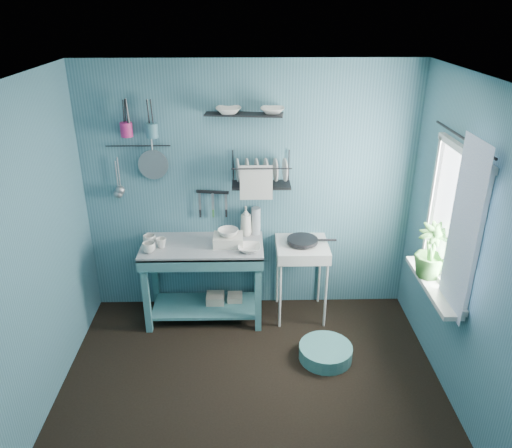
{
  "coord_description": "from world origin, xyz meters",
  "views": [
    {
      "loc": [
        -0.03,
        -3.06,
        2.97
      ],
      "look_at": [
        0.05,
        0.85,
        1.2
      ],
      "focal_mm": 35.0,
      "sensor_mm": 36.0,
      "label": 1
    }
  ],
  "objects_px": {
    "hotplate_stand": "(301,280)",
    "storage_tin_small": "(235,303)",
    "wash_tub": "(228,240)",
    "dish_rack": "(261,170)",
    "utensil_cup_teal": "(152,131)",
    "floor_basin": "(325,352)",
    "potted_plant": "(431,251)",
    "colander": "(153,165)",
    "soap_bottle": "(246,221)",
    "mug_mid": "(161,243)",
    "water_bottle": "(256,221)",
    "work_counter": "(204,281)",
    "utensil_cup_magenta": "(126,130)",
    "mug_left": "(149,248)",
    "frying_pan": "(302,240)",
    "storage_tin_large": "(216,304)",
    "mug_right": "(150,240)"
  },
  "relations": [
    {
      "from": "mug_left",
      "to": "dish_rack",
      "type": "distance_m",
      "value": 1.27
    },
    {
      "from": "soap_bottle",
      "to": "mug_left",
      "type": "bearing_deg",
      "value": -158.2
    },
    {
      "from": "hotplate_stand",
      "to": "frying_pan",
      "type": "xyz_separation_m",
      "value": [
        0.0,
        0.0,
        0.44
      ]
    },
    {
      "from": "wash_tub",
      "to": "utensil_cup_magenta",
      "type": "relative_size",
      "value": 2.15
    },
    {
      "from": "mug_left",
      "to": "hotplate_stand",
      "type": "distance_m",
      "value": 1.53
    },
    {
      "from": "mug_right",
      "to": "storage_tin_small",
      "type": "distance_m",
      "value": 1.11
    },
    {
      "from": "water_bottle",
      "to": "hotplate_stand",
      "type": "height_order",
      "value": "water_bottle"
    },
    {
      "from": "mug_right",
      "to": "wash_tub",
      "type": "distance_m",
      "value": 0.75
    },
    {
      "from": "mug_right",
      "to": "wash_tub",
      "type": "height_order",
      "value": "wash_tub"
    },
    {
      "from": "dish_rack",
      "to": "potted_plant",
      "type": "bearing_deg",
      "value": -25.16
    },
    {
      "from": "wash_tub",
      "to": "utensil_cup_magenta",
      "type": "height_order",
      "value": "utensil_cup_magenta"
    },
    {
      "from": "water_bottle",
      "to": "storage_tin_large",
      "type": "bearing_deg",
      "value": -157.96
    },
    {
      "from": "mug_left",
      "to": "water_bottle",
      "type": "xyz_separation_m",
      "value": [
        1.0,
        0.38,
        0.09
      ]
    },
    {
      "from": "work_counter",
      "to": "potted_plant",
      "type": "height_order",
      "value": "potted_plant"
    },
    {
      "from": "work_counter",
      "to": "dish_rack",
      "type": "relative_size",
      "value": 2.11
    },
    {
      "from": "utensil_cup_teal",
      "to": "storage_tin_large",
      "type": "height_order",
      "value": "utensil_cup_teal"
    },
    {
      "from": "utensil_cup_magenta",
      "to": "colander",
      "type": "height_order",
      "value": "utensil_cup_magenta"
    },
    {
      "from": "hotplate_stand",
      "to": "wash_tub",
      "type": "bearing_deg",
      "value": -179.22
    },
    {
      "from": "wash_tub",
      "to": "dish_rack",
      "type": "distance_m",
      "value": 0.74
    },
    {
      "from": "mug_right",
      "to": "potted_plant",
      "type": "height_order",
      "value": "potted_plant"
    },
    {
      "from": "utensil_cup_teal",
      "to": "storage_tin_large",
      "type": "xyz_separation_m",
      "value": [
        0.52,
        -0.14,
        -1.77
      ]
    },
    {
      "from": "hotplate_stand",
      "to": "storage_tin_small",
      "type": "bearing_deg",
      "value": 172.46
    },
    {
      "from": "mug_right",
      "to": "wash_tub",
      "type": "relative_size",
      "value": 0.44
    },
    {
      "from": "floor_basin",
      "to": "mug_mid",
      "type": "bearing_deg",
      "value": 157.44
    },
    {
      "from": "mug_mid",
      "to": "water_bottle",
      "type": "height_order",
      "value": "water_bottle"
    },
    {
      "from": "utensil_cup_teal",
      "to": "floor_basin",
      "type": "xyz_separation_m",
      "value": [
        1.55,
        -0.88,
        -1.82
      ]
    },
    {
      "from": "utensil_cup_teal",
      "to": "potted_plant",
      "type": "height_order",
      "value": "utensil_cup_teal"
    },
    {
      "from": "work_counter",
      "to": "wash_tub",
      "type": "distance_m",
      "value": 0.53
    },
    {
      "from": "mug_left",
      "to": "utensil_cup_teal",
      "type": "relative_size",
      "value": 0.95
    },
    {
      "from": "soap_bottle",
      "to": "dish_rack",
      "type": "xyz_separation_m",
      "value": [
        0.15,
        -0.06,
        0.54
      ]
    },
    {
      "from": "hotplate_stand",
      "to": "dish_rack",
      "type": "xyz_separation_m",
      "value": [
        -0.4,
        0.12,
        1.12
      ]
    },
    {
      "from": "mug_right",
      "to": "soap_bottle",
      "type": "distance_m",
      "value": 0.95
    },
    {
      "from": "storage_tin_large",
      "to": "storage_tin_small",
      "type": "height_order",
      "value": "storage_tin_large"
    },
    {
      "from": "mug_right",
      "to": "storage_tin_large",
      "type": "distance_m",
      "value": 0.97
    },
    {
      "from": "frying_pan",
      "to": "soap_bottle",
      "type": "bearing_deg",
      "value": 162.4
    },
    {
      "from": "wash_tub",
      "to": "utensil_cup_teal",
      "type": "xyz_separation_m",
      "value": [
        -0.67,
        0.21,
        1.01
      ]
    },
    {
      "from": "soap_bottle",
      "to": "storage_tin_small",
      "type": "relative_size",
      "value": 1.49
    },
    {
      "from": "utensil_cup_teal",
      "to": "potted_plant",
      "type": "xyz_separation_m",
      "value": [
        2.38,
        -0.85,
        -0.81
      ]
    },
    {
      "from": "colander",
      "to": "storage_tin_large",
      "type": "distance_m",
      "value": 1.55
    },
    {
      "from": "utensil_cup_teal",
      "to": "floor_basin",
      "type": "height_order",
      "value": "utensil_cup_teal"
    },
    {
      "from": "mug_left",
      "to": "hotplate_stand",
      "type": "height_order",
      "value": "mug_left"
    },
    {
      "from": "mug_right",
      "to": "wash_tub",
      "type": "xyz_separation_m",
      "value": [
        0.75,
        -0.02,
        0.0
      ]
    },
    {
      "from": "frying_pan",
      "to": "colander",
      "type": "xyz_separation_m",
      "value": [
        -1.41,
        0.2,
        0.71
      ]
    },
    {
      "from": "dish_rack",
      "to": "utensil_cup_teal",
      "type": "xyz_separation_m",
      "value": [
        -0.99,
        0.05,
        0.36
      ]
    },
    {
      "from": "potted_plant",
      "to": "floor_basin",
      "type": "bearing_deg",
      "value": -177.74
    },
    {
      "from": "mug_left",
      "to": "dish_rack",
      "type": "height_order",
      "value": "dish_rack"
    },
    {
      "from": "wash_tub",
      "to": "colander",
      "type": "xyz_separation_m",
      "value": [
        -0.69,
        0.24,
        0.68
      ]
    },
    {
      "from": "soap_bottle",
      "to": "wash_tub",
      "type": "bearing_deg",
      "value": -127.69
    },
    {
      "from": "soap_bottle",
      "to": "hotplate_stand",
      "type": "bearing_deg",
      "value": -17.6
    },
    {
      "from": "water_bottle",
      "to": "frying_pan",
      "type": "relative_size",
      "value": 0.93
    }
  ]
}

